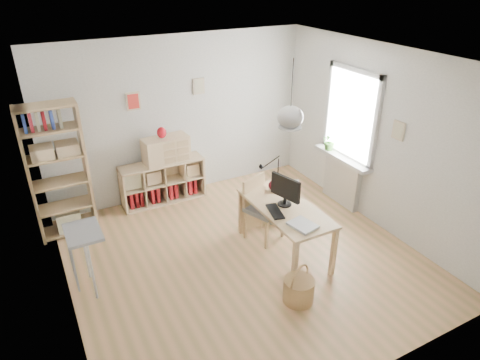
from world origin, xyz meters
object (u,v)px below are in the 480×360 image
tall_bookshelf (57,167)px  storage_chest (285,206)px  cube_shelf (161,184)px  drawer_chest (166,150)px  desk (285,212)px  chair (261,205)px  monitor (285,189)px

tall_bookshelf → storage_chest: (3.13, -1.15, -0.91)m
tall_bookshelf → storage_chest: tall_bookshelf is taller
cube_shelf → drawer_chest: drawer_chest is taller
desk → chair: bearing=98.7°
desk → drawer_chest: drawer_chest is taller
monitor → cube_shelf: bearing=100.0°
storage_chest → tall_bookshelf: bearing=-177.4°
desk → cube_shelf: desk is taller
chair → storage_chest: (0.62, 0.30, -0.36)m
cube_shelf → tall_bookshelf: tall_bookshelf is taller
chair → drawer_chest: bearing=94.8°
tall_bookshelf → desk: bearing=-37.0°
tall_bookshelf → drawer_chest: 1.71m
tall_bookshelf → monitor: bearing=-36.2°
cube_shelf → tall_bookshelf: bearing=-169.8°
cube_shelf → chair: 1.99m
cube_shelf → monitor: (1.04, -2.19, 0.68)m
chair → tall_bookshelf: bearing=128.7°
storage_chest → drawer_chest: (-1.44, 1.39, 0.75)m
chair → monitor: (0.09, -0.46, 0.45)m
desk → chair: chair is taller
chair → drawer_chest: (-0.82, 1.69, 0.40)m
tall_bookshelf → chair: tall_bookshelf is taller
storage_chest → monitor: 1.22m
chair → monitor: monitor is taller
cube_shelf → storage_chest: bearing=-42.6°
desk → monitor: bearing=69.3°
cube_shelf → chair: bearing=-61.4°
desk → tall_bookshelf: 3.27m
chair → monitor: 0.64m
monitor → drawer_chest: (-0.92, 2.15, -0.05)m
tall_bookshelf → cube_shelf: bearing=10.2°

